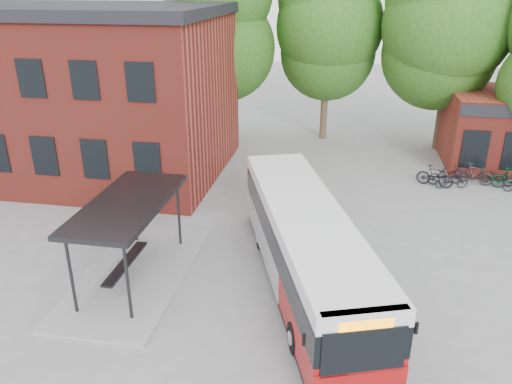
% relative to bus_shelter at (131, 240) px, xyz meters
% --- Properties ---
extents(ground, '(100.00, 100.00, 0.00)m').
position_rel_bus_shelter_xyz_m(ground, '(4.50, 1.00, -1.45)').
color(ground, gray).
extents(station_building, '(18.40, 10.40, 8.50)m').
position_rel_bus_shelter_xyz_m(station_building, '(-8.50, 10.00, 2.80)').
color(station_building, maroon).
rests_on(station_building, ground).
extents(bus_shelter, '(3.60, 7.00, 2.90)m').
position_rel_bus_shelter_xyz_m(bus_shelter, '(0.00, 0.00, 0.00)').
color(bus_shelter, '#252528').
rests_on(bus_shelter, ground).
extents(bike_rail, '(5.20, 0.10, 0.38)m').
position_rel_bus_shelter_xyz_m(bike_rail, '(13.78, 11.00, -1.26)').
color(bike_rail, '#252528').
rests_on(bike_rail, ground).
extents(tree_0, '(7.92, 7.92, 11.00)m').
position_rel_bus_shelter_xyz_m(tree_0, '(-1.50, 17.00, 4.05)').
color(tree_0, '#245015').
rests_on(tree_0, ground).
extents(tree_1, '(7.92, 7.92, 10.40)m').
position_rel_bus_shelter_xyz_m(tree_1, '(5.50, 18.00, 3.75)').
color(tree_1, '#245015').
rests_on(tree_1, ground).
extents(tree_2, '(7.92, 7.92, 11.00)m').
position_rel_bus_shelter_xyz_m(tree_2, '(12.50, 17.00, 4.05)').
color(tree_2, '#245015').
rests_on(tree_2, ground).
extents(city_bus, '(5.86, 11.29, 2.83)m').
position_rel_bus_shelter_xyz_m(city_bus, '(5.84, 0.54, -0.04)').
color(city_bus, '#990D0E').
rests_on(city_bus, ground).
extents(bicycle_0, '(1.96, 1.14, 0.97)m').
position_rel_bus_shelter_xyz_m(bicycle_0, '(12.08, 10.93, -0.96)').
color(bicycle_0, black).
rests_on(bicycle_0, ground).
extents(bicycle_1, '(1.86, 1.14, 1.08)m').
position_rel_bus_shelter_xyz_m(bicycle_1, '(11.49, 10.56, -0.91)').
color(bicycle_1, black).
rests_on(bicycle_1, ground).
extents(bicycle_2, '(1.76, 0.98, 0.88)m').
position_rel_bus_shelter_xyz_m(bicycle_2, '(12.29, 10.41, -1.01)').
color(bicycle_2, black).
rests_on(bicycle_2, ground).
extents(bicycle_3, '(1.84, 1.06, 1.07)m').
position_rel_bus_shelter_xyz_m(bicycle_3, '(13.52, 11.24, -0.92)').
color(bicycle_3, '#27272A').
rests_on(bicycle_3, ground).
extents(bicycle_4, '(1.76, 1.13, 0.87)m').
position_rel_bus_shelter_xyz_m(bicycle_4, '(14.62, 11.36, -1.01)').
color(bicycle_4, black).
rests_on(bicycle_4, ground).
extents(bicycle_5, '(1.86, 0.64, 1.10)m').
position_rel_bus_shelter_xyz_m(bicycle_5, '(15.17, 10.86, -0.90)').
color(bicycle_5, black).
rests_on(bicycle_5, ground).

